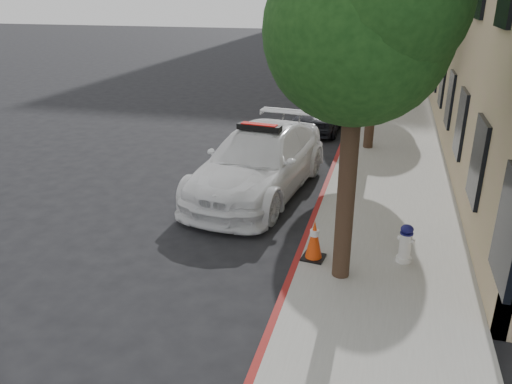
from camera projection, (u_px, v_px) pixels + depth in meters
The scene contains 11 objects.
ground at pixel (221, 218), 11.33m from camera, with size 120.00×120.00×0.00m, color black.
sidewalk at pixel (392, 121), 19.38m from camera, with size 3.20×50.00×0.15m, color gray.
curb_strip at pixel (352, 119), 19.75m from camera, with size 0.12×50.00×0.15m, color maroon.
tree_near at pixel (360, 29), 7.21m from camera, with size 2.92×2.82×5.62m.
tree_mid at pixel (380, 14), 14.42m from camera, with size 2.77×2.64×5.43m.
tree_far at pixel (388, 1), 21.49m from camera, with size 3.10×3.00×5.81m.
police_car at pixel (259, 161), 12.51m from camera, with size 2.95×5.84×1.78m.
parked_car_mid at pixel (323, 111), 18.39m from camera, with size 1.60×3.97×1.35m, color black.
parked_car_far at pixel (349, 74), 26.21m from camera, with size 1.56×4.48×1.48m, color #131D31.
fire_hydrant at pixel (405, 244), 9.07m from camera, with size 0.31×0.28×0.74m.
traffic_cone at pixel (314, 240), 9.17m from camera, with size 0.45×0.45×0.77m.
Camera 1 is at (3.45, -9.72, 4.78)m, focal length 35.00 mm.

